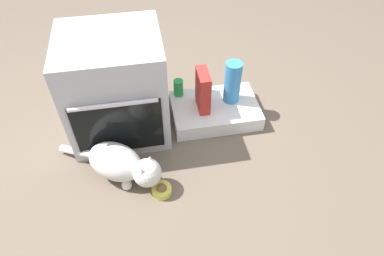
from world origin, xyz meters
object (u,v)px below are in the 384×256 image
cat (121,164)px  soda_can (178,88)px  pantry_cabinet (215,110)px  food_bowl (162,190)px  cereal_box (203,91)px  oven (116,87)px  water_bottle (232,82)px

cat → soda_can: 0.70m
pantry_cabinet → food_bowl: size_ratio=5.08×
food_bowl → soda_can: 0.76m
pantry_cabinet → soda_can: (-0.23, 0.15, 0.11)m
cereal_box → food_bowl: bearing=-121.8°
pantry_cabinet → cereal_box: size_ratio=2.09×
oven → food_bowl: (0.20, -0.58, -0.31)m
oven → food_bowl: bearing=-71.1°
cereal_box → water_bottle: size_ratio=0.93×
water_bottle → cereal_box: bearing=-169.3°
oven → pantry_cabinet: oven is taller
soda_can → food_bowl: bearing=-106.2°
oven → food_bowl: size_ratio=5.92×
cereal_box → water_bottle: water_bottle is taller
cereal_box → soda_can: (-0.14, 0.15, -0.08)m
soda_can → pantry_cabinet: bearing=-33.0°
oven → cereal_box: (0.54, -0.02, -0.09)m
food_bowl → water_bottle: size_ratio=0.38×
pantry_cabinet → cat: size_ratio=0.95×
cat → cereal_box: 0.70m
cat → cereal_box: bearing=71.9°
food_bowl → cereal_box: (0.35, 0.56, 0.22)m
oven → water_bottle: (0.75, 0.02, -0.08)m
oven → food_bowl: oven is taller
cat → water_bottle: water_bottle is taller
food_bowl → cat: (-0.21, 0.15, 0.10)m
oven → pantry_cabinet: size_ratio=1.17×
oven → pantry_cabinet: (0.63, -0.01, -0.29)m
cereal_box → water_bottle: (0.21, 0.04, 0.01)m
cat → cereal_box: size_ratio=2.21×
cereal_box → soda_can: cereal_box is taller
pantry_cabinet → water_bottle: 0.24m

